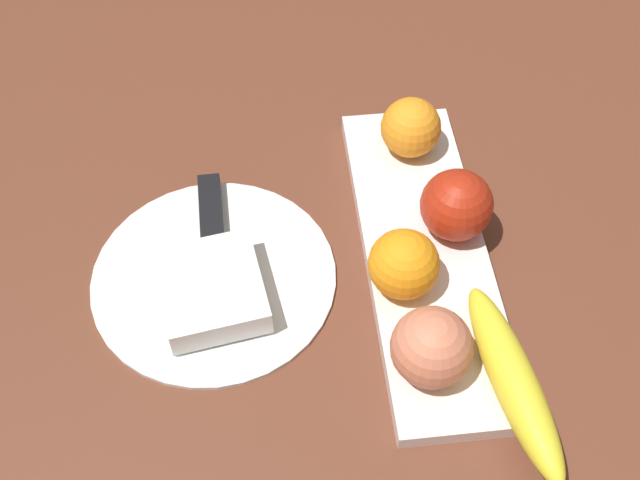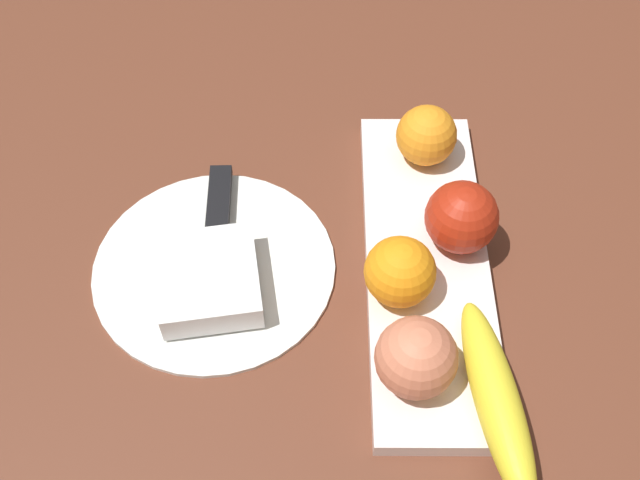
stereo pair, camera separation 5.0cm
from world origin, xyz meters
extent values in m
plane|color=brown|center=(0.00, 0.00, 0.00)|extent=(2.40, 2.40, 0.00)
cube|color=white|center=(0.00, 0.02, 0.01)|extent=(0.40, 0.12, 0.02)
sphere|color=#AC2612|center=(-0.02, 0.05, 0.06)|extent=(0.07, 0.07, 0.07)
ellipsoid|color=yellow|center=(0.16, 0.06, 0.04)|extent=(0.20, 0.07, 0.04)
sphere|color=orange|center=(-0.14, 0.03, 0.05)|extent=(0.07, 0.07, 0.07)
sphere|color=orange|center=(0.04, -0.01, 0.05)|extent=(0.07, 0.07, 0.07)
sphere|color=#D47655|center=(0.13, -0.01, 0.06)|extent=(0.07, 0.07, 0.07)
cylinder|color=white|center=(0.00, -0.20, 0.00)|extent=(0.25, 0.25, 0.01)
cube|color=white|center=(0.03, -0.20, 0.03)|extent=(0.12, 0.11, 0.03)
cube|color=silver|center=(-0.02, -0.20, 0.01)|extent=(0.15, 0.02, 0.00)
cube|color=black|center=(-0.08, -0.20, 0.02)|extent=(0.09, 0.03, 0.01)
camera|label=1|loc=(0.45, -0.14, 0.66)|focal=43.22mm
camera|label=2|loc=(0.45, -0.09, 0.66)|focal=43.22mm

